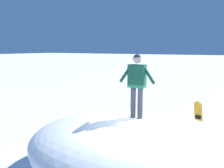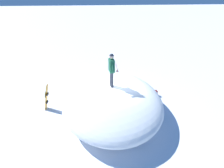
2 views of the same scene
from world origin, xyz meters
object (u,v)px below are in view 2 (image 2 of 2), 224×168
at_px(snowboarder_standing, 112,68).
at_px(snowboard_primary_upright, 47,97).
at_px(backpack_near, 154,93).
at_px(snowboard_secondary_upright, 118,74).

relative_size(snowboarder_standing, snowboard_primary_upright, 1.07).
bearing_deg(backpack_near, snowboard_primary_upright, -177.48).
bearing_deg(snowboard_primary_upright, snowboarder_standing, -13.92).
bearing_deg(snowboard_secondary_upright, snowboard_primary_upright, -153.81).
distance_m(snowboarder_standing, backpack_near, 3.96).
distance_m(snowboarder_standing, snowboard_secondary_upright, 3.62).
relative_size(snowboarder_standing, snowboard_secondary_upright, 1.02).
height_order(snowboard_primary_upright, snowboard_secondary_upright, snowboard_secondary_upright).
xyz_separation_m(snowboard_primary_upright, snowboard_secondary_upright, (4.39, 2.16, 0.04)).
bearing_deg(snowboard_secondary_upright, snowboarder_standing, -107.85).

